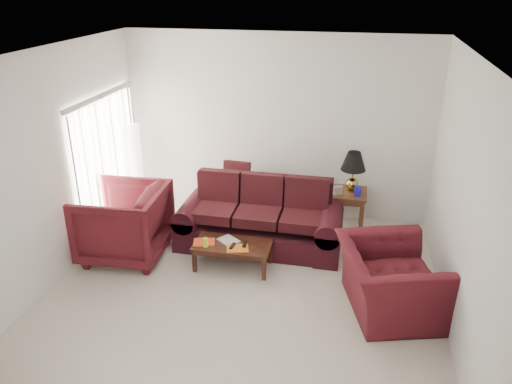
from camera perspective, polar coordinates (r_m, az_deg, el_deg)
floor at (r=6.62m, az=-1.57°, el=-11.29°), size 5.00×5.00×0.00m
blinds at (r=8.02m, az=-16.48°, el=2.91°), size 0.10×2.00×2.16m
sofa at (r=7.41m, az=0.38°, el=-2.73°), size 2.47×1.13×0.99m
throw_pillow at (r=8.20m, az=-2.22°, el=2.01°), size 0.46×0.25×0.46m
end_table at (r=8.12m, az=10.30°, el=-2.04°), size 0.61×0.61×0.64m
table_lamp at (r=7.91m, az=11.01°, el=2.28°), size 0.51×0.51×0.65m
clock at (r=7.84m, az=9.37°, el=0.18°), size 0.14×0.10×0.14m
blue_canister at (r=7.84m, az=11.53°, el=0.10°), size 0.11×0.11×0.16m
picture_frame at (r=8.15m, az=9.88°, el=1.18°), size 0.14×0.17×0.05m
floor_lamp at (r=8.68m, az=-13.52°, el=2.70°), size 0.27×0.27×1.56m
armchair_left at (r=7.38m, az=-14.87°, el=-3.42°), size 1.23×1.20×1.06m
armchair_right at (r=6.29m, az=14.97°, el=-9.71°), size 1.42×1.53×0.83m
coffee_table at (r=7.02m, az=-2.66°, el=-7.26°), size 1.11×0.62×0.37m
magazine_red at (r=6.98m, az=-5.96°, el=-5.71°), size 0.34×0.28×0.02m
magazine_white at (r=7.00m, az=-3.15°, el=-5.54°), size 0.35×0.34×0.02m
magazine_orange at (r=6.80m, az=-2.13°, el=-6.45°), size 0.34×0.29×0.02m
remote_a at (r=6.82m, az=-2.70°, el=-6.16°), size 0.06×0.17×0.02m
remote_b at (r=6.86m, az=-1.27°, el=-5.96°), size 0.06×0.17×0.02m
yellow_glass at (r=6.86m, az=-5.80°, el=-5.75°), size 0.09×0.09×0.12m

